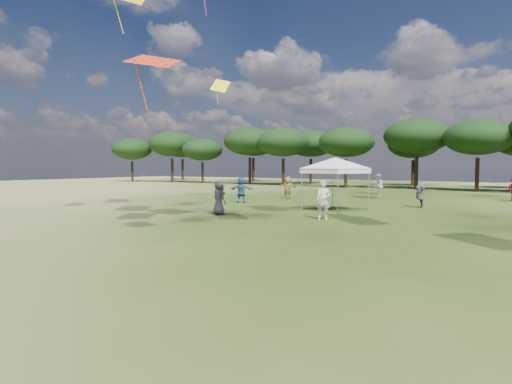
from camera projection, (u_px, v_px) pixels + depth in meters
tent_left at (335, 160)px, 22.93m from camera, size 5.21×5.21×3.21m
festival_crowd at (458, 194)px, 24.30m from camera, size 29.96×22.31×1.84m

